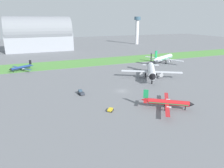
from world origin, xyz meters
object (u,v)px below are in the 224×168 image
(airplane_taxiing_turboprop, at_px, (21,67))
(pushback_tug_near_gate, at_px, (81,93))
(airplane_parked_jet_far, at_px, (163,58))
(baggage_cart_midfield, at_px, (110,110))
(control_tower, at_px, (137,28))
(airplane_foreground_turboprop, at_px, (167,102))
(airplane_midfield_jet, at_px, (151,71))

(airplane_taxiing_turboprop, relative_size, pushback_tug_near_gate, 4.43)
(airplane_parked_jet_far, distance_m, baggage_cart_midfield, 91.73)
(control_tower, bearing_deg, baggage_cart_midfield, -121.39)
(airplane_taxiing_turboprop, xyz_separation_m, control_tower, (138.08, 100.89, 18.20))
(airplane_foreground_turboprop, relative_size, control_tower, 0.56)
(airplane_midfield_jet, relative_size, airplane_foreground_turboprop, 1.56)
(airplane_taxiing_turboprop, bearing_deg, airplane_midfield_jet, 113.04)
(baggage_cart_midfield, bearing_deg, pushback_tug_near_gate, -126.41)
(pushback_tug_near_gate, bearing_deg, airplane_taxiing_turboprop, 15.11)
(airplane_taxiing_turboprop, relative_size, airplane_parked_jet_far, 0.62)
(pushback_tug_near_gate, relative_size, baggage_cart_midfield, 1.29)
(airplane_midfield_jet, height_order, airplane_taxiing_turboprop, airplane_midfield_jet)
(airplane_parked_jet_far, bearing_deg, baggage_cart_midfield, -165.23)
(airplane_taxiing_turboprop, height_order, airplane_parked_jet_far, airplane_parked_jet_far)
(airplane_midfield_jet, relative_size, control_tower, 0.87)
(airplane_taxiing_turboprop, height_order, baggage_cart_midfield, airplane_taxiing_turboprop)
(airplane_midfield_jet, relative_size, pushback_tug_near_gate, 7.75)
(airplane_midfield_jet, distance_m, control_tower, 163.69)
(airplane_parked_jet_far, bearing_deg, airplane_midfield_jet, -162.39)
(airplane_midfield_jet, relative_size, airplane_parked_jet_far, 1.08)
(control_tower, bearing_deg, airplane_parked_jet_far, -109.68)
(airplane_taxiing_turboprop, xyz_separation_m, pushback_tug_near_gate, (24.19, -56.37, -1.20))
(airplane_midfield_jet, bearing_deg, airplane_taxiing_turboprop, -93.72)
(pushback_tug_near_gate, bearing_deg, airplane_parked_jet_far, -68.12)
(pushback_tug_near_gate, xyz_separation_m, baggage_cart_midfield, (5.46, -20.45, -0.34))
(airplane_taxiing_turboprop, xyz_separation_m, airplane_parked_jet_far, (96.83, -14.44, 1.70))
(airplane_parked_jet_far, bearing_deg, airplane_taxiing_turboprop, 143.41)
(pushback_tug_near_gate, distance_m, baggage_cart_midfield, 21.17)
(airplane_midfield_jet, xyz_separation_m, airplane_foreground_turboprop, (-17.07, -37.02, -1.76))
(airplane_parked_jet_far, distance_m, control_tower, 123.59)
(airplane_foreground_turboprop, distance_m, control_tower, 204.44)
(airplane_parked_jet_far, bearing_deg, pushback_tug_near_gate, -178.11)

